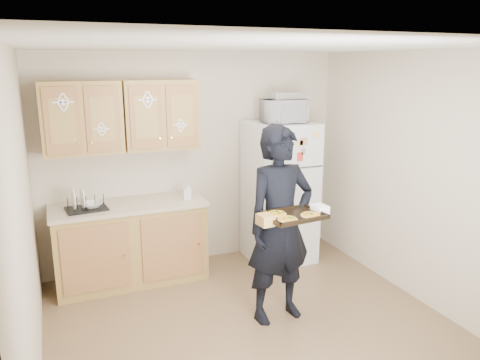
# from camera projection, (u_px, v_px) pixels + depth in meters

# --- Properties ---
(floor) EXTENTS (3.60, 3.60, 0.00)m
(floor) POSITION_uv_depth(u_px,v_px,m) (256.00, 332.00, 4.24)
(floor) COLOR brown
(floor) RESTS_ON ground
(ceiling) EXTENTS (3.60, 3.60, 0.00)m
(ceiling) POSITION_uv_depth(u_px,v_px,m) (259.00, 46.00, 3.64)
(ceiling) COLOR white
(ceiling) RESTS_ON wall_back
(wall_back) EXTENTS (3.60, 0.04, 2.50)m
(wall_back) POSITION_uv_depth(u_px,v_px,m) (195.00, 160.00, 5.56)
(wall_back) COLOR beige
(wall_back) RESTS_ON floor
(wall_front) EXTENTS (3.60, 0.04, 2.50)m
(wall_front) POSITION_uv_depth(u_px,v_px,m) (406.00, 295.00, 2.33)
(wall_front) COLOR beige
(wall_front) RESTS_ON floor
(wall_left) EXTENTS (0.04, 3.60, 2.50)m
(wall_left) POSITION_uv_depth(u_px,v_px,m) (24.00, 228.00, 3.28)
(wall_left) COLOR beige
(wall_left) RESTS_ON floor
(wall_right) EXTENTS (0.04, 3.60, 2.50)m
(wall_right) POSITION_uv_depth(u_px,v_px,m) (423.00, 180.00, 4.60)
(wall_right) COLOR beige
(wall_right) RESTS_ON floor
(refrigerator) EXTENTS (0.75, 0.70, 1.70)m
(refrigerator) POSITION_uv_depth(u_px,v_px,m) (280.00, 192.00, 5.67)
(refrigerator) COLOR silver
(refrigerator) RESTS_ON floor
(base_cabinet) EXTENTS (1.60, 0.60, 0.86)m
(base_cabinet) POSITION_uv_depth(u_px,v_px,m) (131.00, 244.00, 5.15)
(base_cabinet) COLOR olive
(base_cabinet) RESTS_ON floor
(countertop) EXTENTS (1.64, 0.64, 0.04)m
(countertop) POSITION_uv_depth(u_px,v_px,m) (129.00, 205.00, 5.05)
(countertop) COLOR #BEB392
(countertop) RESTS_ON base_cabinet
(upper_cab_left) EXTENTS (0.80, 0.33, 0.75)m
(upper_cab_left) POSITION_uv_depth(u_px,v_px,m) (82.00, 118.00, 4.79)
(upper_cab_left) COLOR olive
(upper_cab_left) RESTS_ON wall_back
(upper_cab_right) EXTENTS (0.80, 0.33, 0.75)m
(upper_cab_right) POSITION_uv_depth(u_px,v_px,m) (161.00, 115.00, 5.09)
(upper_cab_right) COLOR olive
(upper_cab_right) RESTS_ON wall_back
(cereal_box) EXTENTS (0.20, 0.07, 0.32)m
(cereal_box) POSITION_uv_depth(u_px,v_px,m) (305.00, 234.00, 6.24)
(cereal_box) COLOR gold
(cereal_box) RESTS_ON floor
(person) EXTENTS (0.72, 0.51, 1.85)m
(person) POSITION_uv_depth(u_px,v_px,m) (280.00, 225.00, 4.29)
(person) COLOR black
(person) RESTS_ON floor
(baking_tray) EXTENTS (0.53, 0.41, 0.04)m
(baking_tray) POSITION_uv_depth(u_px,v_px,m) (293.00, 216.00, 3.97)
(baking_tray) COLOR black
(baking_tray) RESTS_ON person
(pizza_front_left) EXTENTS (0.17, 0.17, 0.02)m
(pizza_front_left) POSITION_uv_depth(u_px,v_px,m) (287.00, 219.00, 3.84)
(pizza_front_left) COLOR orange
(pizza_front_left) RESTS_ON baking_tray
(pizza_front_right) EXTENTS (0.17, 0.17, 0.02)m
(pizza_front_right) POSITION_uv_depth(u_px,v_px,m) (310.00, 215.00, 3.95)
(pizza_front_right) COLOR orange
(pizza_front_right) RESTS_ON baking_tray
(pizza_back_left) EXTENTS (0.17, 0.17, 0.02)m
(pizza_back_left) POSITION_uv_depth(u_px,v_px,m) (277.00, 213.00, 3.98)
(pizza_back_left) COLOR orange
(pizza_back_left) RESTS_ON baking_tray
(microwave) EXTENTS (0.49, 0.34, 0.27)m
(microwave) POSITION_uv_depth(u_px,v_px,m) (284.00, 111.00, 5.39)
(microwave) COLOR silver
(microwave) RESTS_ON refrigerator
(foil_pan) EXTENTS (0.39, 0.29, 0.08)m
(foil_pan) POSITION_uv_depth(u_px,v_px,m) (287.00, 96.00, 5.39)
(foil_pan) COLOR #BABAC1
(foil_pan) RESTS_ON microwave
(dish_rack) EXTENTS (0.43, 0.34, 0.16)m
(dish_rack) POSITION_uv_depth(u_px,v_px,m) (86.00, 202.00, 4.82)
(dish_rack) COLOR black
(dish_rack) RESTS_ON countertop
(bowl) EXTENTS (0.26, 0.26, 0.05)m
(bowl) POSITION_uv_depth(u_px,v_px,m) (92.00, 205.00, 4.84)
(bowl) COLOR silver
(bowl) RESTS_ON dish_rack
(soap_bottle) EXTENTS (0.10, 0.10, 0.19)m
(soap_bottle) POSITION_uv_depth(u_px,v_px,m) (187.00, 191.00, 5.18)
(soap_bottle) COLOR silver
(soap_bottle) RESTS_ON countertop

